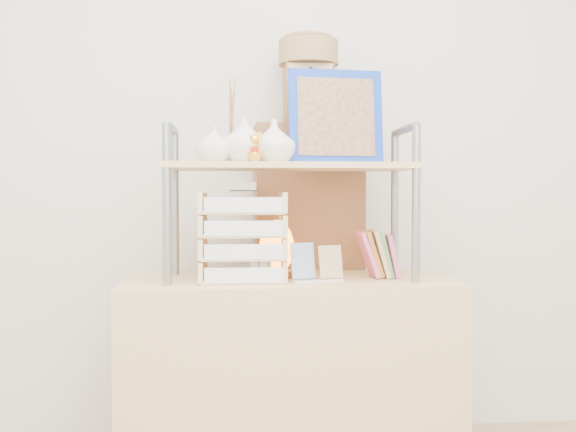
# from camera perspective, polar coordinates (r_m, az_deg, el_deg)

# --- Properties ---
(desk) EXTENTS (1.20, 0.50, 0.75)m
(desk) POSITION_cam_1_polar(r_m,az_deg,el_deg) (2.45, 0.15, -14.30)
(desk) COLOR tan
(desk) RESTS_ON ground
(cabinet) EXTENTS (0.46, 0.25, 1.35)m
(cabinet) POSITION_cam_1_polar(r_m,az_deg,el_deg) (2.76, 1.75, -6.07)
(cabinet) COLOR brown
(cabinet) RESTS_ON ground
(hutch) EXTENTS (0.90, 0.34, 0.79)m
(hutch) POSITION_cam_1_polar(r_m,az_deg,el_deg) (2.37, -0.39, 5.13)
(hutch) COLOR gray
(hutch) RESTS_ON desk
(letter_tray) EXTENTS (0.29, 0.28, 0.35)m
(letter_tray) POSITION_cam_1_polar(r_m,az_deg,el_deg) (2.30, -4.00, -2.26)
(letter_tray) COLOR #D0B47C
(letter_tray) RESTS_ON desk
(salt_lamp) EXTENTS (0.14, 0.13, 0.21)m
(salt_lamp) POSITION_cam_1_polar(r_m,az_deg,el_deg) (2.38, -1.01, -2.89)
(salt_lamp) COLOR brown
(salt_lamp) RESTS_ON desk
(desk_clock) EXTENTS (0.08, 0.04, 0.12)m
(desk_clock) POSITION_cam_1_polar(r_m,az_deg,el_deg) (2.24, -2.63, -4.45)
(desk_clock) COLOR #D8B474
(desk_clock) RESTS_ON desk
(postcard_stand) EXTENTS (0.20, 0.11, 0.14)m
(postcard_stand) POSITION_cam_1_polar(r_m,az_deg,el_deg) (2.29, 2.52, -4.84)
(postcard_stand) COLOR white
(postcard_stand) RESTS_ON desk
(drawer_chest) EXTENTS (0.20, 0.16, 0.25)m
(drawer_chest) POSITION_cam_1_polar(r_m,az_deg,el_deg) (2.74, 1.82, 10.68)
(drawer_chest) COLOR brown
(drawer_chest) RESTS_ON cabinet
(woven_basket) EXTENTS (0.25, 0.25, 0.10)m
(woven_basket) POSITION_cam_1_polar(r_m,az_deg,el_deg) (2.77, 1.82, 14.25)
(woven_basket) COLOR brown
(woven_basket) RESTS_ON drawer_chest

